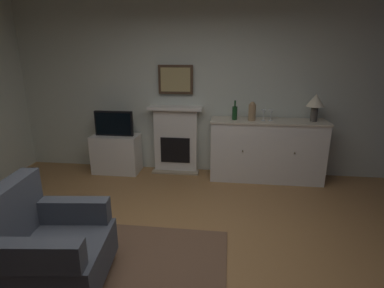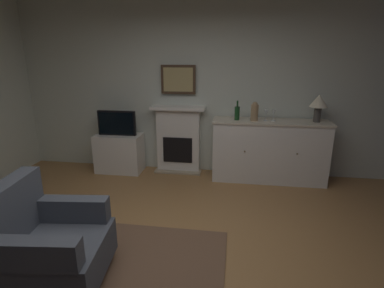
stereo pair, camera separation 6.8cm
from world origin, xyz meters
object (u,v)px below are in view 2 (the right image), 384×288
object	(u,v)px
sideboard_cabinet	(269,151)
wine_glass_left	(266,113)
wine_glass_center	(274,113)
armchair	(47,244)
fireplace_unit	(179,139)
tv_cabinet	(120,153)
table_lamp	(319,103)
vase_decorative	(255,111)
framed_picture	(178,80)
tv_set	(117,123)
wine_bottle	(237,113)

from	to	relation	value
sideboard_cabinet	wine_glass_left	size ratio (longest dim) A/B	10.44
wine_glass_left	wine_glass_center	bearing A→B (deg)	9.27
wine_glass_left	armchair	bearing A→B (deg)	-127.61
fireplace_unit	tv_cabinet	xyz separation A→B (m)	(-0.97, -0.16, -0.23)
table_lamp	vase_decorative	size ratio (longest dim) A/B	1.42
framed_picture	table_lamp	distance (m)	2.12
tv_set	vase_decorative	bearing A→B (deg)	-1.11
table_lamp	armchair	size ratio (longest dim) A/B	0.43
tv_set	framed_picture	bearing A→B (deg)	13.31
framed_picture	table_lamp	size ratio (longest dim) A/B	1.38
fireplace_unit	tv_set	bearing A→B (deg)	-169.23
fireplace_unit	wine_glass_center	xyz separation A→B (m)	(1.47, -0.19, 0.52)
fireplace_unit	sideboard_cabinet	world-z (taller)	fireplace_unit
vase_decorative	armchair	size ratio (longest dim) A/B	0.31
fireplace_unit	tv_cabinet	distance (m)	1.02
framed_picture	wine_bottle	size ratio (longest dim) A/B	1.90
fireplace_unit	sideboard_cabinet	distance (m)	1.46
vase_decorative	tv_cabinet	world-z (taller)	vase_decorative
wine_glass_left	tv_cabinet	xyz separation A→B (m)	(-2.34, 0.05, -0.75)
table_lamp	sideboard_cabinet	bearing A→B (deg)	-180.00
framed_picture	vase_decorative	distance (m)	1.30
sideboard_cabinet	wine_bottle	bearing A→B (deg)	-177.49
table_lamp	vase_decorative	xyz separation A→B (m)	(-0.90, -0.05, -0.14)
framed_picture	wine_glass_center	distance (m)	1.56
vase_decorative	wine_bottle	bearing A→B (deg)	173.76
framed_picture	vase_decorative	world-z (taller)	framed_picture
fireplace_unit	armchair	world-z (taller)	fireplace_unit
sideboard_cabinet	armchair	world-z (taller)	sideboard_cabinet
fireplace_unit	wine_glass_center	distance (m)	1.57
tv_cabinet	armchair	bearing A→B (deg)	-81.23
table_lamp	wine_glass_center	size ratio (longest dim) A/B	2.42
wine_glass_center	tv_set	size ratio (longest dim) A/B	0.27
framed_picture	wine_bottle	xyz separation A→B (m)	(0.94, -0.24, -0.46)
wine_bottle	tv_cabinet	world-z (taller)	wine_bottle
fireplace_unit	framed_picture	size ratio (longest dim) A/B	2.00
vase_decorative	tv_cabinet	size ratio (longest dim) A/B	0.38
tv_cabinet	fireplace_unit	bearing A→B (deg)	9.45
fireplace_unit	tv_set	world-z (taller)	fireplace_unit
sideboard_cabinet	table_lamp	distance (m)	0.99
sideboard_cabinet	vase_decorative	bearing A→B (deg)	-168.86
framed_picture	table_lamp	bearing A→B (deg)	-6.08
table_lamp	vase_decorative	distance (m)	0.91
fireplace_unit	wine_bottle	distance (m)	1.08
vase_decorative	tv_set	world-z (taller)	vase_decorative
table_lamp	framed_picture	bearing A→B (deg)	173.92
wine_glass_left	tv_cabinet	size ratio (longest dim) A/B	0.22
framed_picture	wine_glass_center	world-z (taller)	framed_picture
wine_glass_center	vase_decorative	size ratio (longest dim) A/B	0.59
vase_decorative	wine_glass_left	bearing A→B (deg)	5.31
vase_decorative	tv_cabinet	distance (m)	2.30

